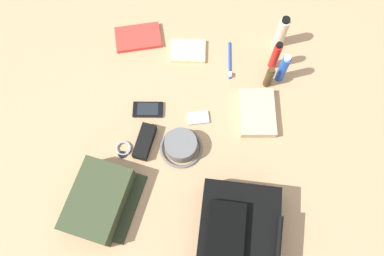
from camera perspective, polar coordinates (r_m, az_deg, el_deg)
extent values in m
cube|color=tan|center=(1.47, 0.00, -0.72)|extent=(2.64, 2.02, 0.02)
cube|color=black|center=(1.33, 7.09, -16.11)|extent=(0.36, 0.28, 0.11)
cube|color=black|center=(1.25, 5.29, -15.53)|extent=(0.19, 0.13, 0.03)
cylinder|color=black|center=(1.28, 13.32, -16.52)|extent=(0.15, 0.02, 0.02)
cube|color=#384228|center=(1.38, -14.30, -10.80)|extent=(0.29, 0.22, 0.10)
cube|color=#2C3520|center=(1.40, -9.94, -11.95)|extent=(0.26, 0.10, 0.01)
cylinder|color=slate|center=(1.40, -1.73, -2.66)|extent=(0.12, 0.12, 0.06)
torus|color=slate|center=(1.43, -1.69, -3.05)|extent=(0.17, 0.17, 0.01)
cylinder|color=beige|center=(1.63, 13.62, 14.12)|extent=(0.04, 0.04, 0.15)
cylinder|color=black|center=(1.57, 14.33, 15.86)|extent=(0.03, 0.03, 0.01)
cylinder|color=red|center=(1.57, 12.72, 10.77)|extent=(0.03, 0.03, 0.15)
cylinder|color=black|center=(1.50, 13.36, 12.36)|extent=(0.02, 0.02, 0.01)
cylinder|color=blue|center=(1.54, 13.83, 8.85)|extent=(0.03, 0.03, 0.15)
cylinder|color=silver|center=(1.47, 14.56, 10.41)|extent=(0.03, 0.03, 0.01)
cylinder|color=#473319|center=(1.53, 11.77, 7.59)|extent=(0.03, 0.03, 0.10)
cylinder|color=#473319|center=(1.48, 12.21, 8.68)|extent=(0.02, 0.02, 0.01)
cube|color=red|center=(1.67, -8.32, 13.67)|extent=(0.18, 0.22, 0.02)
cube|color=white|center=(1.68, -8.30, 13.62)|extent=(0.17, 0.21, 0.01)
cube|color=black|center=(1.50, -6.82, 2.84)|extent=(0.08, 0.13, 0.01)
cube|color=black|center=(1.50, -6.85, 2.94)|extent=(0.07, 0.09, 0.00)
cube|color=#B7B7BC|center=(1.48, 0.98, 1.57)|extent=(0.07, 0.10, 0.01)
cylinder|color=silver|center=(1.47, 0.42, 1.75)|extent=(0.03, 0.03, 0.00)
torus|color=#99999E|center=(1.46, -10.53, -3.10)|extent=(0.06, 0.06, 0.01)
cylinder|color=black|center=(1.45, -10.77, -4.06)|extent=(0.03, 0.03, 0.01)
cylinder|color=blue|center=(1.61, 5.83, 10.37)|extent=(0.18, 0.04, 0.01)
cube|color=white|center=(1.56, 5.89, 8.28)|extent=(0.02, 0.01, 0.01)
cube|color=beige|center=(1.62, -0.64, 11.81)|extent=(0.13, 0.16, 0.02)
cube|color=#C6B289|center=(1.50, 10.00, 2.35)|extent=(0.22, 0.17, 0.04)
cube|color=black|center=(1.44, -7.32, -2.11)|extent=(0.14, 0.07, 0.04)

